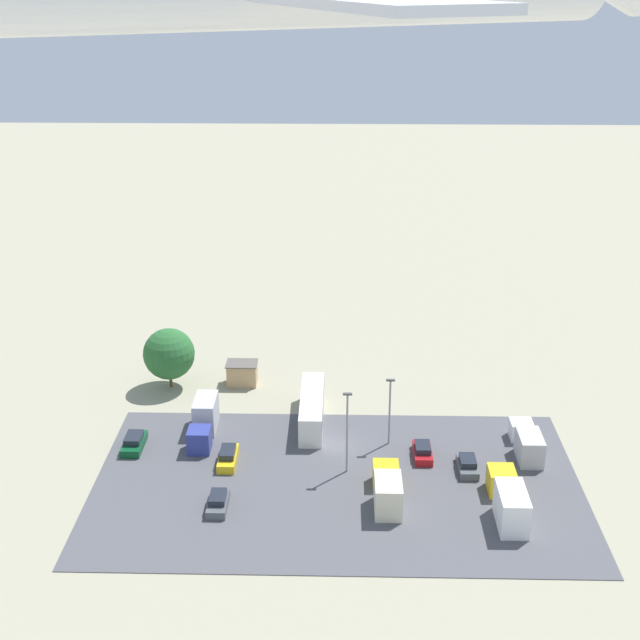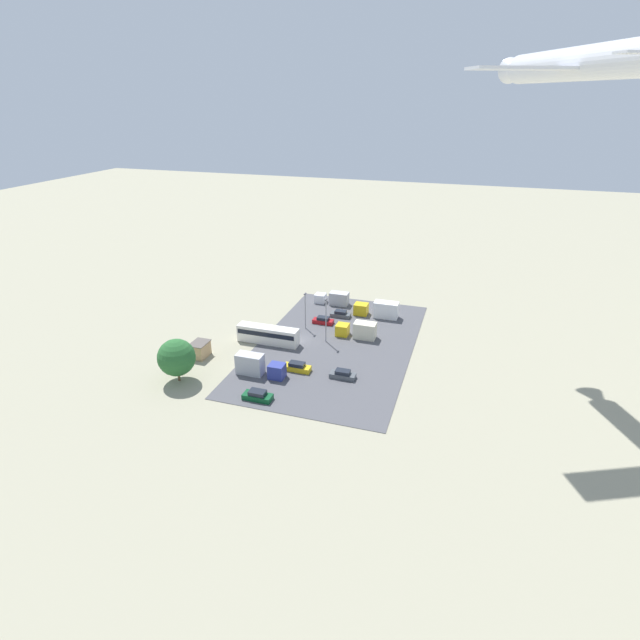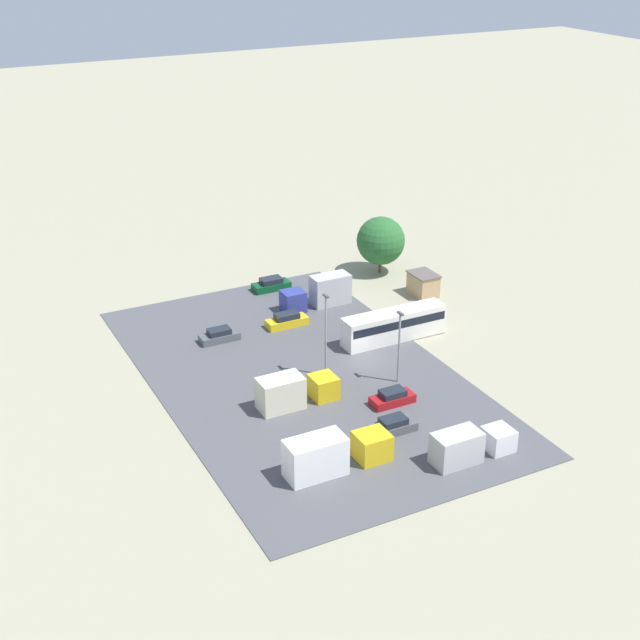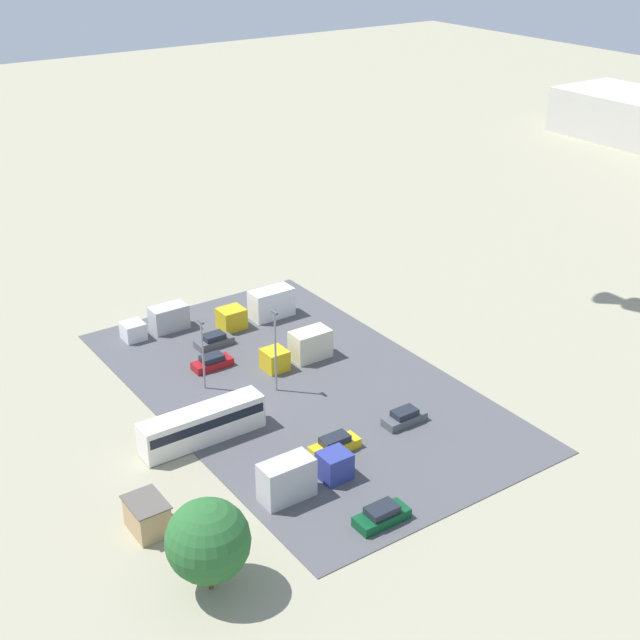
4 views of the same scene
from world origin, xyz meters
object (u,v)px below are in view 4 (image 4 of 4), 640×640
(parked_car_0, at_px, (212,362))
(parked_car_2, at_px, (382,516))
(parked_car_4, at_px, (335,445))
(parked_truck_2, at_px, (300,349))
(parked_truck_3, at_px, (260,307))
(parked_truck_0, at_px, (159,321))
(parked_car_1, at_px, (404,418))
(bus, at_px, (202,424))
(parked_truck_1, at_px, (301,476))
(parked_car_3, at_px, (214,341))
(shed_building, at_px, (147,516))

(parked_car_0, relative_size, parked_car_2, 0.92)
(parked_car_4, xyz_separation_m, parked_truck_2, (-15.78, 6.82, 0.80))
(parked_car_2, distance_m, parked_truck_3, 38.57)
(parked_truck_0, bearing_deg, parked_car_1, -160.94)
(bus, bearing_deg, parked_car_0, 148.08)
(parked_car_4, distance_m, parked_truck_0, 30.66)
(parked_car_0, relative_size, parked_truck_0, 0.55)
(parked_car_0, distance_m, parked_truck_1, 23.41)
(parked_car_2, distance_m, parked_truck_2, 27.62)
(parked_car_2, relative_size, parked_truck_2, 0.59)
(parked_car_1, relative_size, parked_car_2, 0.93)
(parked_car_0, bearing_deg, parked_car_2, -2.09)
(bus, height_order, parked_car_1, bus)
(parked_car_0, height_order, parked_car_3, parked_car_0)
(parked_car_0, bearing_deg, parked_truck_3, 124.48)
(parked_truck_2, relative_size, parked_truck_3, 0.83)
(parked_car_2, bearing_deg, parked_car_1, 133.52)
(parked_car_1, distance_m, parked_car_3, 25.03)
(parked_car_0, bearing_deg, parked_car_1, 26.00)
(parked_car_3, xyz_separation_m, parked_truck_2, (8.27, 5.89, 0.85))
(shed_building, distance_m, parked_truck_1, 12.78)
(parked_car_1, bearing_deg, shed_building, -88.88)
(shed_building, height_order, parked_car_3, shed_building)
(parked_car_2, height_order, parked_truck_3, parked_truck_3)
(parked_truck_3, bearing_deg, bus, 136.90)
(parked_car_0, height_order, parked_car_2, parked_car_2)
(bus, bearing_deg, parked_truck_1, 14.84)
(parked_car_2, relative_size, parked_truck_3, 0.49)
(bus, xyz_separation_m, parked_truck_2, (-7.56, 15.62, -0.31))
(parked_car_1, height_order, parked_car_3, parked_car_1)
(shed_building, height_order, parked_car_0, shed_building)
(parked_car_0, height_order, parked_truck_3, parked_truck_3)
(parked_car_1, distance_m, parked_truck_3, 26.73)
(parked_car_2, xyz_separation_m, parked_car_3, (-34.19, 3.62, -0.03))
(parked_car_0, distance_m, parked_car_4, 19.86)
(parked_car_1, bearing_deg, parked_truck_2, -175.57)
(parked_truck_0, distance_m, parked_truck_3, 11.67)
(shed_building, xyz_separation_m, parked_car_0, (-20.26, 16.66, -0.72))
(parked_truck_0, relative_size, parked_truck_1, 0.91)
(parked_car_0, xyz_separation_m, parked_car_3, (-4.25, 2.52, -0.00))
(parked_truck_0, bearing_deg, parked_truck_1, 174.46)
(parked_truck_2, bearing_deg, parked_car_1, -175.57)
(bus, height_order, parked_truck_2, bus)
(shed_building, distance_m, parked_car_2, 18.34)
(parked_car_0, distance_m, parked_car_3, 4.94)
(parked_car_1, distance_m, parked_truck_0, 32.28)
(bus, xyz_separation_m, parked_truck_3, (-18.53, 17.34, -0.19))
(parked_car_3, distance_m, parked_car_4, 24.07)
(shed_building, bearing_deg, parked_truck_3, 135.45)
(parked_truck_0, bearing_deg, parked_car_4, -175.32)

